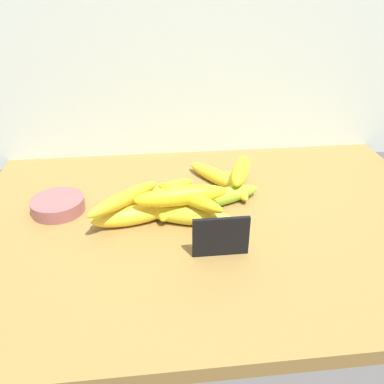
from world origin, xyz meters
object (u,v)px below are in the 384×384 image
banana_4 (209,206)px  banana_10 (241,171)px  banana_9 (189,196)px  fruit_bowl (58,205)px  banana_6 (216,176)px  banana_8 (181,196)px  chalkboard_sign (221,238)px  banana_7 (130,215)px  banana_3 (220,197)px  banana_11 (124,199)px  banana_5 (166,201)px  banana_0 (188,215)px  banana_2 (235,185)px  banana_1 (159,193)px

banana_4 → banana_10: size_ratio=1.03×
banana_9 → fruit_bowl: bearing=166.6°
banana_6 → banana_8: banana_8 is taller
chalkboard_sign → banana_6: chalkboard_sign is taller
fruit_bowl → banana_7: size_ratio=0.71×
banana_3 → banana_11: (-21.88, -5.11, 3.95)cm
fruit_bowl → banana_3: bearing=-2.3°
banana_5 → banana_8: banana_8 is taller
chalkboard_sign → banana_0: bearing=114.3°
banana_0 → banana_4: banana_0 is taller
banana_0 → banana_10: 20.51cm
banana_0 → banana_11: size_ratio=1.02×
banana_2 → banana_11: banana_11 is taller
banana_4 → banana_0: bearing=-143.3°
fruit_bowl → banana_7: banana_7 is taller
fruit_bowl → banana_11: 17.57cm
banana_0 → banana_11: bearing=171.7°
chalkboard_sign → banana_1: chalkboard_sign is taller
banana_0 → chalkboard_sign: bearing=-65.7°
fruit_bowl → banana_9: size_ratio=0.66×
banana_0 → banana_1: banana_0 is taller
banana_4 → banana_10: bearing=46.7°
banana_1 → banana_11: (-7.75, -8.84, 4.06)cm
chalkboard_sign → banana_11: size_ratio=0.57×
banana_10 → banana_2: bearing=-151.1°
banana_3 → banana_7: banana_7 is taller
fruit_bowl → banana_10: size_ratio=0.76×
banana_0 → banana_7: 12.53cm
banana_0 → banana_9: 4.11cm
banana_2 → banana_3: bearing=-129.4°
chalkboard_sign → banana_6: bearing=82.1°
banana_11 → banana_8: bearing=-4.0°
banana_0 → fruit_bowl: bearing=163.7°
banana_3 → banana_4: size_ratio=1.28×
banana_3 → banana_5: (-12.71, -0.31, 0.04)cm
banana_7 → banana_1: bearing=54.9°
banana_4 → chalkboard_sign: bearing=-90.1°
chalkboard_sign → banana_11: (-18.74, 13.56, 2.13)cm
banana_5 → banana_9: bearing=-48.0°
banana_0 → banana_10: bearing=43.5°
banana_10 → chalkboard_sign: bearing=-110.4°
banana_0 → banana_6: (9.39, 18.26, -0.32)cm
banana_3 → banana_5: size_ratio=1.26×
banana_1 → banana_3: bearing=-14.8°
banana_5 → banana_11: banana_11 is taller
banana_8 → banana_10: banana_8 is taller
banana_6 → banana_10: size_ratio=1.24×
fruit_bowl → chalkboard_sign: bearing=-30.3°
banana_1 → banana_4: banana_1 is taller
chalkboard_sign → banana_1: 25.02cm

